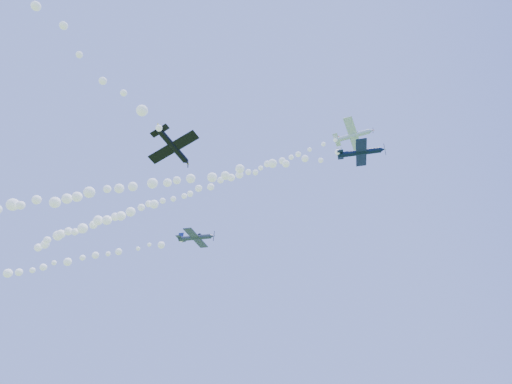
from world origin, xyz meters
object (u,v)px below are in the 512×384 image
(plane_grey, at_px, (196,238))
(plane_black, at_px, (173,147))
(plane_navy, at_px, (361,152))
(plane_white, at_px, (353,136))

(plane_grey, xyz_separation_m, plane_black, (7.53, -20.13, -2.53))
(plane_navy, relative_size, plane_black, 1.17)
(plane_white, height_order, plane_black, plane_white)
(plane_white, xyz_separation_m, plane_black, (-19.31, -20.13, -15.76))
(plane_white, distance_m, plane_black, 32.04)
(plane_navy, height_order, plane_black, plane_navy)
(plane_grey, bearing_deg, plane_white, -4.12)
(plane_navy, height_order, plane_grey, plane_navy)
(plane_navy, xyz_separation_m, plane_black, (-19.89, -18.18, -9.67))
(plane_navy, distance_m, plane_black, 28.63)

